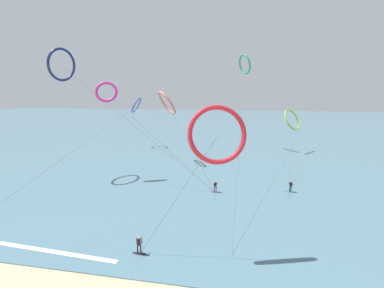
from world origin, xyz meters
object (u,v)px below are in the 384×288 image
Objects in this scene: surfer_violet at (215,187)px; kite_magenta at (106,92)px; kite_emerald at (245,64)px; kite_crimson at (217,135)px; kite_coral at (167,103)px; kite_cobalt at (136,105)px; kite_navy at (62,65)px; surfer_teal at (291,187)px; kite_lime at (292,120)px; surfer_charcoal at (139,246)px.

kite_magenta is at bearing 140.48° from surfer_violet.
kite_crimson is at bearing 146.42° from kite_emerald.
kite_coral reaches higher than kite_cobalt.
kite_crimson is 0.66× the size of kite_magenta.
surfer_violet is at bearing 142.75° from kite_emerald.
kite_navy is 1.33× the size of kite_magenta.
kite_crimson is (-9.77, -15.77, 10.06)m from surfer_teal.
kite_emerald is at bearing 116.21° from kite_lime.
kite_coral is at bearing 40.70° from kite_magenta.
kite_magenta reaches higher than surfer_violet.
kite_navy is at bearing 160.63° from kite_lime.
kite_emerald is at bearing 71.15° from kite_crimson.
kite_magenta is 0.42× the size of kite_cobalt.
kite_crimson is at bearing -60.80° from kite_magenta.
kite_emerald is at bearing -77.76° from kite_coral.
kite_navy reaches higher than kite_coral.
surfer_charcoal is 1.00× the size of surfer_teal.
kite_navy reaches higher than surfer_charcoal.
kite_lime is (5.15, 27.48, 7.19)m from surfer_teal.
kite_navy is at bearing 162.24° from kite_magenta.
surfer_teal is at bearing -22.52° from kite_magenta.
kite_crimson is 32.19m from kite_coral.
kite_lime is 0.63× the size of kite_cobalt.
kite_magenta is at bearing 6.00° from kite_cobalt.
surfer_charcoal is 0.08× the size of kite_magenta.
kite_emerald is at bearing -117.80° from surfer_teal.
kite_navy is 0.55× the size of kite_emerald.
kite_emerald is (3.20, 46.03, 10.51)m from kite_crimson.
kite_crimson is (1.13, -13.78, 10.06)m from surfer_violet.
surfer_teal is (16.45, 17.74, 0.00)m from surfer_charcoal.
kite_cobalt is at bearing 129.72° from kite_lime.
surfer_violet is 0.13× the size of kite_crimson.
kite_navy reaches higher than kite_lime.
kite_lime is 39.78m from kite_cobalt.
surfer_charcoal is at bearing -75.36° from kite_magenta.
kite_crimson is (27.16, -17.92, -8.05)m from kite_navy.
kite_navy is 19.82m from kite_coral.
kite_lime is at bearing -141.03° from surfer_charcoal.
surfer_charcoal is 16.70m from surfer_violet.
surfer_charcoal is 24.19m from surfer_teal.
kite_navy reaches higher than kite_cobalt.
kite_emerald is at bearing -127.14° from surfer_charcoal.
kite_magenta is (-29.33, 2.21, 13.72)m from surfer_teal.
surfer_charcoal is 0.04× the size of kite_cobalt.
surfer_charcoal is 27.43m from kite_magenta.
kite_crimson is (6.68, 1.97, 10.06)m from surfer_charcoal.
kite_coral reaches higher than kite_lime.
kite_emerald is (22.77, 28.05, 6.85)m from kite_magenta.
kite_cobalt is at bearing -93.69° from surfer_charcoal.
kite_navy is 26.51m from kite_cobalt.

